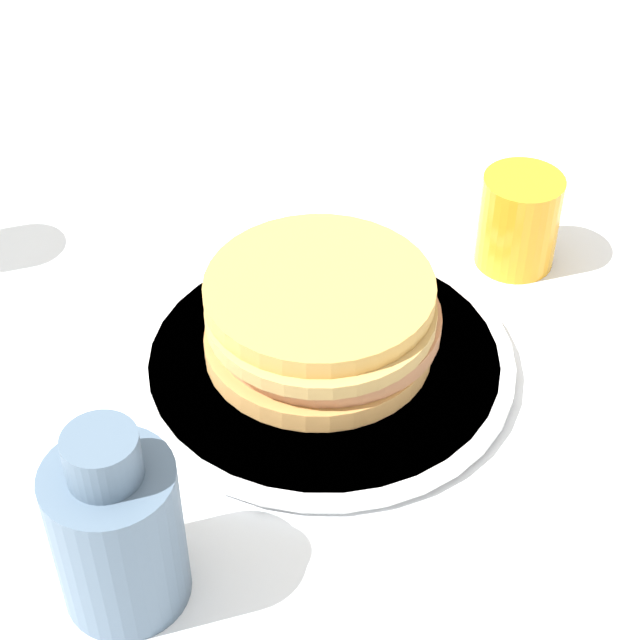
{
  "coord_description": "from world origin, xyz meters",
  "views": [
    {
      "loc": [
        0.44,
        0.38,
        0.58
      ],
      "look_at": [
        -0.03,
        -0.0,
        0.05
      ],
      "focal_mm": 60.0,
      "sensor_mm": 36.0,
      "label": 1
    }
  ],
  "objects_px": {
    "pancake_stack": "(319,320)",
    "plate": "(320,358)",
    "juice_glass": "(519,221)",
    "cream_jug": "(117,529)"
  },
  "relations": [
    {
      "from": "pancake_stack",
      "to": "plate",
      "type": "bearing_deg",
      "value": 128.01
    },
    {
      "from": "pancake_stack",
      "to": "cream_jug",
      "type": "distance_m",
      "value": 0.24
    },
    {
      "from": "juice_glass",
      "to": "cream_jug",
      "type": "distance_m",
      "value": 0.45
    },
    {
      "from": "pancake_stack",
      "to": "cream_jug",
      "type": "height_order",
      "value": "cream_jug"
    },
    {
      "from": "juice_glass",
      "to": "cream_jug",
      "type": "relative_size",
      "value": 0.6
    },
    {
      "from": "pancake_stack",
      "to": "cream_jug",
      "type": "xyz_separation_m",
      "value": [
        0.24,
        0.04,
        0.01
      ]
    },
    {
      "from": "pancake_stack",
      "to": "juice_glass",
      "type": "height_order",
      "value": "juice_glass"
    },
    {
      "from": "plate",
      "to": "pancake_stack",
      "type": "bearing_deg",
      "value": -51.99
    },
    {
      "from": "cream_jug",
      "to": "plate",
      "type": "bearing_deg",
      "value": -171.07
    },
    {
      "from": "pancake_stack",
      "to": "cream_jug",
      "type": "bearing_deg",
      "value": 9.03
    }
  ]
}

